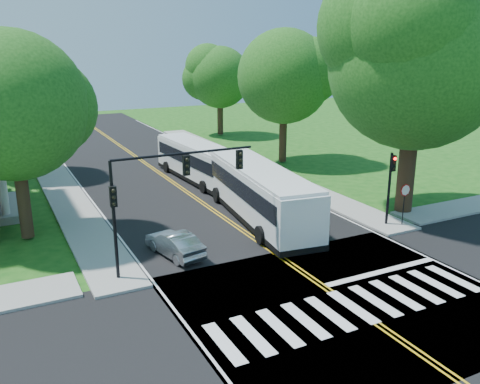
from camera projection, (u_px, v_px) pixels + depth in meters
ground at (345, 302)px, 21.86m from camera, size 140.00×140.00×0.00m
road at (191, 195)px, 37.27m from camera, size 14.00×96.00×0.01m
cross_road at (345, 302)px, 21.86m from camera, size 60.00×12.00×0.01m
center_line at (173, 182)px, 40.69m from camera, size 0.36×70.00×0.01m
edge_line_w at (86, 193)px, 37.74m from camera, size 0.12×70.00×0.01m
edge_line_e at (248, 173)px, 43.64m from camera, size 0.12×70.00×0.01m
crosswalk at (353, 307)px, 21.43m from camera, size 12.60×3.00×0.01m
stop_bar at (382, 271)px, 24.74m from camera, size 6.60×0.40×0.01m
sidewalk_nw at (59, 185)px, 39.65m from camera, size 2.60×40.00×0.15m
sidewalk_ne at (247, 163)px, 46.84m from camera, size 2.60×40.00×0.15m
tree_ne_big at (417, 62)px, 30.77m from camera, size 10.80×10.80×14.91m
tree_west_near at (12, 106)px, 26.75m from camera, size 8.00×8.00×11.40m
tree_west_far at (6, 91)px, 40.81m from camera, size 7.60×7.60×10.67m
tree_east_mid at (284, 77)px, 45.18m from camera, size 8.40×8.40×11.93m
tree_east_far at (220, 77)px, 59.59m from camera, size 7.20×7.20×10.34m
signal_nw at (163, 185)px, 23.59m from camera, size 7.15×0.46×5.66m
signal_ne at (391, 179)px, 30.09m from camera, size 0.30×0.46×4.40m
stop_sign at (405, 194)px, 30.31m from camera, size 0.76×0.08×2.53m
bus_lead at (259, 192)px, 31.69m from camera, size 4.48×13.33×3.39m
bus_follow at (198, 161)px, 40.89m from camera, size 3.26×11.74×3.01m
hatchback at (175, 244)px, 26.46m from camera, size 2.17×4.16×1.30m
suv at (282, 191)px, 35.73m from camera, size 3.73×5.51×1.40m
dark_sedan at (244, 175)px, 40.37m from camera, size 2.23×4.29×1.19m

